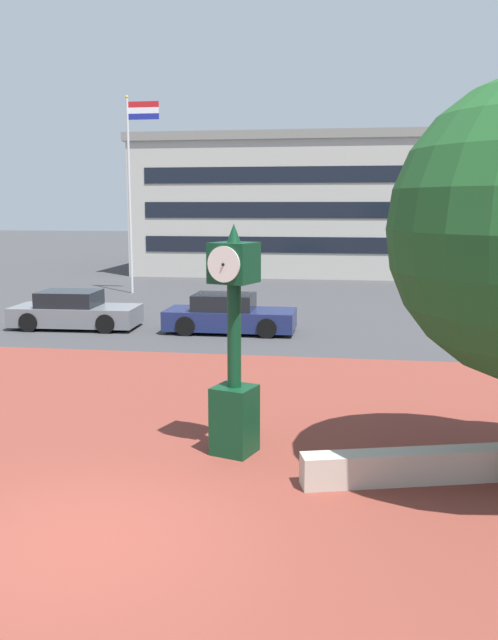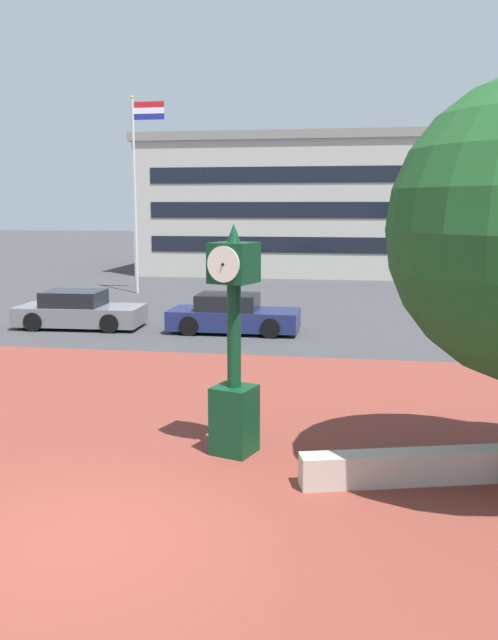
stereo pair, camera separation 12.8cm
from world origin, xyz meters
TOP-DOWN VIEW (x-y plane):
  - ground_plane at (0.00, 0.00)m, footprint 200.00×200.00m
  - plaza_brick_paving at (0.00, 3.49)m, footprint 44.00×14.98m
  - planter_wall at (4.09, 2.48)m, footprint 3.18×1.28m
  - street_clock at (1.30, 3.33)m, footprint 0.83×0.86m
  - car_street_near at (-0.86, 14.40)m, footprint 4.28×1.91m
  - car_street_mid at (-6.24, 14.38)m, footprint 4.33×2.10m
  - flagpole_primary at (-7.20, 23.80)m, footprint 1.57×0.14m
  - civic_building at (0.89, 38.20)m, footprint 22.23×14.23m

SIDE VIEW (x-z plane):
  - ground_plane at x=0.00m, z-range 0.00..0.00m
  - plaza_brick_paving at x=0.00m, z-range 0.00..0.01m
  - planter_wall at x=4.09m, z-range 0.00..0.50m
  - car_street_near at x=-0.86m, z-range -0.07..1.21m
  - car_street_mid at x=-6.24m, z-range -0.07..1.21m
  - street_clock at x=1.30m, z-range -0.25..3.64m
  - civic_building at x=0.89m, z-range 0.01..8.30m
  - flagpole_primary at x=-7.20m, z-range 0.70..9.84m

